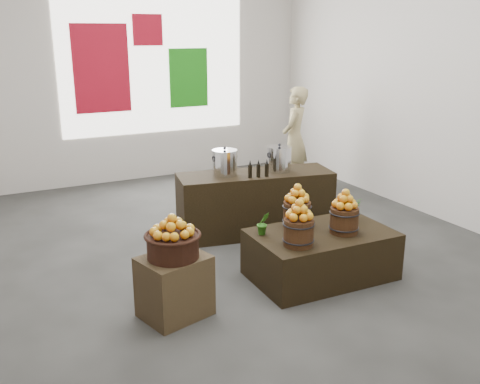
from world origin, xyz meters
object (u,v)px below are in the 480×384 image
display_table (321,254)px  stock_pot_center (279,160)px  wicker_basket (173,246)px  crate (175,286)px  shopper (295,138)px  counter (255,203)px  stock_pot_left (225,163)px

display_table → stock_pot_center: bearing=78.9°
wicker_basket → display_table: bearing=2.2°
crate → display_table: bearing=2.2°
wicker_basket → shopper: shopper is taller
wicker_basket → counter: size_ratio=0.24×
stock_pot_center → stock_pot_left: bearing=169.0°
wicker_basket → stock_pot_center: stock_pot_center is taller
wicker_basket → stock_pot_left: bearing=51.4°
crate → display_table: (1.64, 0.06, -0.04)m
shopper → wicker_basket: bearing=2.3°
stock_pot_center → shopper: (1.26, 1.59, -0.11)m
wicker_basket → counter: counter is taller
counter → stock_pot_center: stock_pot_center is taller
display_table → counter: 1.44m
stock_pot_left → shopper: bearing=36.8°
counter → wicker_basket: bearing=-126.6°
wicker_basket → display_table: (1.64, 0.06, -0.42)m
shopper → counter: bearing=3.3°
display_table → stock_pot_center: stock_pot_center is taller
wicker_basket → shopper: 4.41m
display_table → stock_pot_left: stock_pot_left is taller
crate → stock_pot_left: stock_pot_left is taller
crate → display_table: crate is taller
display_table → counter: size_ratio=0.75×
wicker_basket → counter: bearing=42.4°
crate → stock_pot_center: (1.95, 1.44, 0.65)m
wicker_basket → display_table: 1.70m
wicker_basket → stock_pot_left: (1.26, 1.58, 0.26)m
display_table → counter: bearing=91.3°
crate → counter: (1.65, 1.50, 0.11)m
crate → counter: counter is taller
stock_pot_center → wicker_basket: bearing=-143.5°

